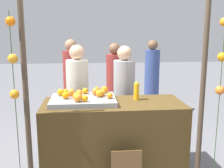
% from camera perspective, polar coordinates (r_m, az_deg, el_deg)
% --- Properties ---
extents(stall_counter, '(1.70, 0.72, 0.91)m').
position_cam_1_polar(stall_counter, '(3.36, 0.25, -11.52)').
color(stall_counter, '#4C3819').
rests_on(stall_counter, ground_plane).
extents(orange_tray, '(0.78, 0.58, 0.06)m').
position_cam_1_polar(orange_tray, '(3.23, -6.24, -3.47)').
color(orange_tray, gray).
rests_on(orange_tray, stall_counter).
extents(orange_0, '(0.08, 0.08, 0.08)m').
position_cam_1_polar(orange_0, '(3.40, -5.82, -1.49)').
color(orange_0, orange).
rests_on(orange_0, orange_tray).
extents(orange_1, '(0.09, 0.09, 0.09)m').
position_cam_1_polar(orange_1, '(3.43, -1.64, -1.21)').
color(orange_1, orange).
rests_on(orange_1, orange_tray).
extents(orange_2, '(0.07, 0.07, 0.07)m').
position_cam_1_polar(orange_2, '(3.15, -0.48, -2.50)').
color(orange_2, orange).
rests_on(orange_2, orange_tray).
extents(orange_3, '(0.08, 0.08, 0.08)m').
position_cam_1_polar(orange_3, '(3.29, -2.13, -1.88)').
color(orange_3, orange).
rests_on(orange_3, orange_tray).
extents(orange_4, '(0.09, 0.09, 0.09)m').
position_cam_1_polar(orange_4, '(3.19, -9.94, -2.38)').
color(orange_4, orange).
rests_on(orange_4, orange_tray).
extents(orange_5, '(0.09, 0.09, 0.09)m').
position_cam_1_polar(orange_5, '(3.35, -11.00, -1.76)').
color(orange_5, orange).
rests_on(orange_5, orange_tray).
extents(orange_6, '(0.09, 0.09, 0.09)m').
position_cam_1_polar(orange_6, '(3.23, -2.75, -2.04)').
color(orange_6, orange).
rests_on(orange_6, orange_tray).
extents(orange_7, '(0.09, 0.09, 0.09)m').
position_cam_1_polar(orange_7, '(3.33, -3.58, -1.65)').
color(orange_7, orange).
rests_on(orange_7, orange_tray).
extents(orange_8, '(0.07, 0.07, 0.07)m').
position_cam_1_polar(orange_8, '(3.39, -8.69, -1.66)').
color(orange_8, orange).
rests_on(orange_8, orange_tray).
extents(orange_9, '(0.09, 0.09, 0.09)m').
position_cam_1_polar(orange_9, '(3.03, -7.40, -3.00)').
color(orange_9, orange).
rests_on(orange_9, orange_tray).
extents(orange_10, '(0.07, 0.07, 0.07)m').
position_cam_1_polar(orange_10, '(3.03, -5.86, -3.10)').
color(orange_10, orange).
rests_on(orange_10, orange_tray).
extents(orange_11, '(0.08, 0.08, 0.08)m').
position_cam_1_polar(orange_11, '(3.43, -3.26, -1.30)').
color(orange_11, orange).
rests_on(orange_11, orange_tray).
extents(orange_12, '(0.08, 0.08, 0.08)m').
position_cam_1_polar(orange_12, '(3.32, -8.87, -1.86)').
color(orange_12, orange).
rests_on(orange_12, orange_tray).
extents(orange_13, '(0.09, 0.09, 0.09)m').
position_cam_1_polar(orange_13, '(3.11, -7.75, -2.67)').
color(orange_13, orange).
rests_on(orange_13, orange_tray).
extents(orange_14, '(0.08, 0.08, 0.08)m').
position_cam_1_polar(orange_14, '(3.20, -7.26, -2.25)').
color(orange_14, orange).
rests_on(orange_14, orange_tray).
extents(orange_15, '(0.08, 0.08, 0.08)m').
position_cam_1_polar(orange_15, '(3.29, -7.06, -1.92)').
color(orange_15, orange).
rests_on(orange_15, orange_tray).
extents(orange_16, '(0.07, 0.07, 0.07)m').
position_cam_1_polar(orange_16, '(3.40, -9.96, -1.66)').
color(orange_16, orange).
rests_on(orange_16, orange_tray).
extents(juice_bottle, '(0.07, 0.07, 0.23)m').
position_cam_1_polar(juice_bottle, '(3.33, 5.30, -1.59)').
color(juice_bottle, '#EDA716').
rests_on(juice_bottle, stall_counter).
extents(vendor_left, '(0.32, 0.32, 1.57)m').
position_cam_1_polar(vendor_left, '(3.87, -7.34, -4.14)').
color(vendor_left, beige).
rests_on(vendor_left, ground_plane).
extents(vendor_right, '(0.31, 0.31, 1.56)m').
position_cam_1_polar(vendor_right, '(3.92, 2.60, -4.00)').
color(vendor_right, '#99999E').
rests_on(vendor_right, ground_plane).
extents(crowd_person_0, '(0.32, 0.32, 1.62)m').
position_cam_1_polar(crowd_person_0, '(5.15, -8.62, -0.11)').
color(crowd_person_0, maroon).
rests_on(crowd_person_0, ground_plane).
extents(crowd_person_1, '(0.31, 0.31, 1.55)m').
position_cam_1_polar(crowd_person_1, '(4.98, 0.55, -0.72)').
color(crowd_person_1, maroon).
rests_on(crowd_person_1, ground_plane).
extents(crowd_person_2, '(0.32, 0.32, 1.58)m').
position_cam_1_polar(crowd_person_2, '(5.82, 8.57, 1.04)').
color(crowd_person_2, '#384C8C').
rests_on(crowd_person_2, ground_plane).
extents(canopy_post_left, '(0.06, 0.06, 2.13)m').
position_cam_1_polar(canopy_post_left, '(2.84, -17.99, -3.31)').
color(canopy_post_left, '#473828').
rests_on(canopy_post_left, ground_plane).
extents(canopy_post_right, '(0.06, 0.06, 2.13)m').
position_cam_1_polar(canopy_post_right, '(3.04, 18.87, -2.43)').
color(canopy_post_right, '#473828').
rests_on(canopy_post_right, ground_plane).
extents(garland_strand_left, '(0.10, 0.11, 1.95)m').
position_cam_1_polar(garland_strand_left, '(2.78, -20.60, 4.58)').
color(garland_strand_left, '#2D4C23').
rests_on(garland_strand_left, ground_plane).
extents(garland_strand_right, '(0.10, 0.10, 1.95)m').
position_cam_1_polar(garland_strand_right, '(3.02, 22.61, 4.67)').
color(garland_strand_right, '#2D4C23').
rests_on(garland_strand_right, ground_plane).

